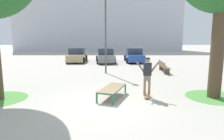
% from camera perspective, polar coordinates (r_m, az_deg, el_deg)
% --- Properties ---
extents(ground_plane, '(120.00, 120.00, 0.00)m').
position_cam_1_polar(ground_plane, '(8.23, -2.88, -9.66)').
color(ground_plane, '#B2AA9E').
extents(building_facade, '(32.01, 4.00, 13.23)m').
position_cam_1_polar(building_facade, '(40.61, -4.06, 14.88)').
color(building_facade, silver).
rests_on(building_facade, ground).
extents(skate_box, '(1.34, 2.04, 0.46)m').
position_cam_1_polar(skate_box, '(8.99, 0.01, -5.24)').
color(skate_box, '#237A4C').
rests_on(skate_box, ground).
extents(skateboard, '(0.32, 0.82, 0.09)m').
position_cam_1_polar(skateboard, '(9.28, 9.68, -7.07)').
color(skateboard, '#9E754C').
rests_on(skateboard, ground).
extents(skater, '(1.00, 0.33, 1.69)m').
position_cam_1_polar(skater, '(9.06, 9.85, -1.01)').
color(skater, '#8E6647').
rests_on(skater, skateboard).
extents(grass_patch_near_right, '(2.43, 2.43, 0.01)m').
position_cam_1_polar(grass_patch_near_right, '(10.25, 26.59, -6.79)').
color(grass_patch_near_right, '#519342').
rests_on(grass_patch_near_right, ground).
extents(car_tan, '(2.00, 4.24, 1.50)m').
position_cam_1_polar(car_tan, '(22.30, -9.84, 4.09)').
color(car_tan, tan).
rests_on(car_tan, ground).
extents(car_grey, '(2.22, 4.35, 1.50)m').
position_cam_1_polar(car_grey, '(21.48, -1.93, 4.03)').
color(car_grey, slate).
rests_on(car_grey, ground).
extents(car_blue, '(2.00, 4.24, 1.50)m').
position_cam_1_polar(car_blue, '(22.03, 6.17, 4.11)').
color(car_blue, '#28479E').
rests_on(car_blue, ground).
extents(park_bench, '(0.54, 2.42, 0.83)m').
position_cam_1_polar(park_bench, '(15.96, 14.24, 1.02)').
color(park_bench, brown).
rests_on(park_bench, ground).
extents(light_post, '(0.36, 0.36, 5.83)m').
position_cam_1_polar(light_post, '(14.87, -1.87, 13.76)').
color(light_post, '#4C4C51').
rests_on(light_post, ground).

